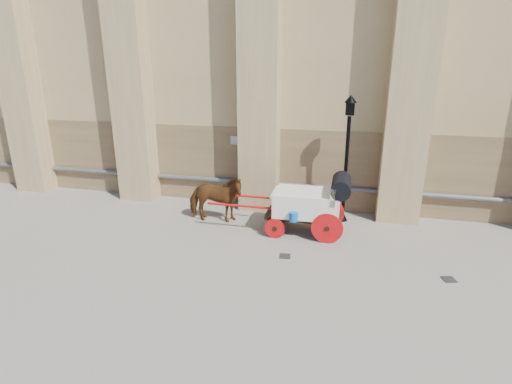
# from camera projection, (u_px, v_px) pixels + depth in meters

# --- Properties ---
(ground) EXTENTS (90.00, 90.00, 0.00)m
(ground) POSITION_uv_depth(u_px,v_px,m) (264.00, 252.00, 11.79)
(ground) COLOR gray
(ground) RESTS_ON ground
(horse) EXTENTS (2.05, 1.07, 1.67)m
(horse) POSITION_uv_depth(u_px,v_px,m) (215.00, 199.00, 13.76)
(horse) COLOR brown
(horse) RESTS_ON ground
(carriage) EXTENTS (4.54, 1.62, 1.98)m
(carriage) POSITION_uv_depth(u_px,v_px,m) (312.00, 202.00, 12.77)
(carriage) COLOR black
(carriage) RESTS_ON ground
(street_lamp) EXTENTS (0.41, 0.41, 4.33)m
(street_lamp) POSITION_uv_depth(u_px,v_px,m) (347.00, 156.00, 13.41)
(street_lamp) COLOR black
(street_lamp) RESTS_ON ground
(drain_grate_near) EXTENTS (0.36, 0.36, 0.01)m
(drain_grate_near) POSITION_uv_depth(u_px,v_px,m) (285.00, 256.00, 11.52)
(drain_grate_near) COLOR black
(drain_grate_near) RESTS_ON ground
(drain_grate_far) EXTENTS (0.40, 0.40, 0.01)m
(drain_grate_far) POSITION_uv_depth(u_px,v_px,m) (449.00, 279.00, 10.29)
(drain_grate_far) COLOR black
(drain_grate_far) RESTS_ON ground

